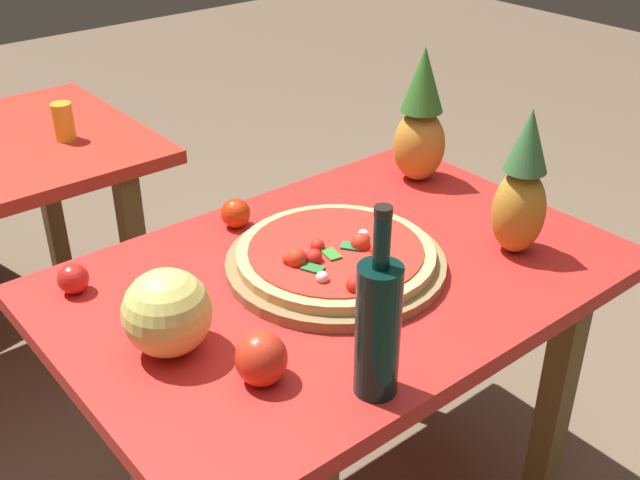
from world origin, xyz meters
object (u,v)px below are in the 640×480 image
Objects in this scene: display_table at (338,308)px; pineapple_left at (522,190)px; bell_pepper at (261,358)px; pineapple_right at (421,122)px; drinking_glass_juice at (63,122)px; wine_bottle at (378,326)px; pizza_board at (335,264)px; tomato_at_corner at (236,213)px; tomato_by_bottle at (73,279)px; pizza at (335,254)px; tomato_beside_pepper at (152,292)px; melon at (167,313)px.

pineapple_left is at bearing -26.66° from display_table.
pineapple_left is 3.30× the size of bell_pepper.
pineapple_right is at bearing 75.77° from pineapple_left.
drinking_glass_juice is (-0.51, 1.25, -0.09)m from pineapple_left.
wine_bottle is at bearing -46.86° from bell_pepper.
pizza_board is at bearing 59.95° from wine_bottle.
pineapple_right is at bearing 27.05° from bell_pepper.
pineapple_right is 1.05m from drinking_glass_juice.
tomato_at_corner is 0.77m from drinking_glass_juice.
pineapple_left is (0.56, 0.15, 0.02)m from wine_bottle.
pizza_board is 0.54m from tomato_by_bottle.
drinking_glass_juice reaches higher than pizza.
tomato_by_bottle is (-0.47, 0.27, 0.02)m from pizza_board.
tomato_by_bottle is at bearing 123.98° from tomato_beside_pepper.
display_table is 17.88× the size of tomato_beside_pepper.
wine_bottle reaches higher than pizza.
pineapple_left is 0.81m from tomato_beside_pepper.
bell_pepper is at bearing -150.84° from display_table.
display_table is at bearing 1.50° from melon.
display_table is at bearing -56.98° from pizza.
pineapple_right is (0.66, 0.55, 0.03)m from wine_bottle.
bell_pepper is 0.32m from tomato_beside_pepper.
tomato_by_bottle is (-0.47, 0.27, -0.01)m from pizza.
pineapple_left is at bearing -67.77° from drinking_glass_juice.
pineapple_left is 0.65m from tomato_at_corner.
wine_bottle is (-0.20, -0.34, 0.12)m from pizza_board.
pineapple_left is (0.37, -0.19, 0.11)m from pizza.
tomato_at_corner reaches higher than tomato_by_bottle.
pizza_board is 1.11× the size of pizza.
display_table is 7.37× the size of melon.
pineapple_left is 0.41m from pineapple_right.
pizza is at bearing -155.54° from pineapple_right.
display_table is 1.09m from drinking_glass_juice.
drinking_glass_juice is (0.22, 0.94, 0.02)m from tomato_beside_pepper.
tomato_beside_pepper is 0.97m from drinking_glass_juice.
pizza is at bearing 152.69° from pineapple_left.
pizza is 0.53m from pineapple_right.
drinking_glass_juice is at bearing 112.23° from pineapple_left.
melon is 0.48m from tomato_at_corner.
pineapple_left is at bearing 0.42° from bell_pepper.
pizza_board is 0.42m from melon.
wine_bottle is 3.49× the size of bell_pepper.
pineapple_left reaches higher than tomato_at_corner.
tomato_at_corner is (-0.05, 0.30, -0.00)m from pizza.
melon is 2.43× the size of tomato_beside_pepper.
pizza_board is 4.68× the size of bell_pepper.
display_table is 2.82× the size of pizza.
pineapple_right is 3.51× the size of bell_pepper.
pineapple_right is 0.85m from tomato_beside_pepper.
drinking_glass_juice is at bearing 76.78° from tomato_beside_pepper.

